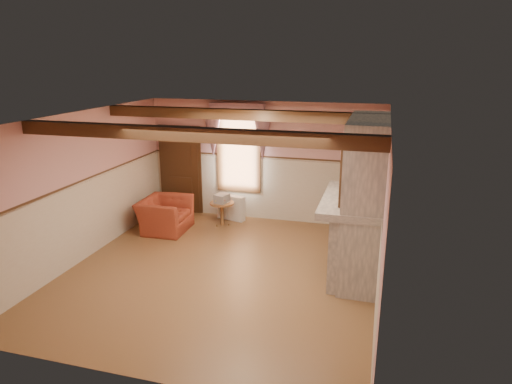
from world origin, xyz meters
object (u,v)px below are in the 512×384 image
(bowl, at_px, (354,196))
(oil_lamp, at_px, (355,186))
(mantel_clock, at_px, (357,180))
(armchair, at_px, (165,215))
(radiator, at_px, (231,207))
(side_table, at_px, (222,214))

(bowl, xyz_separation_m, oil_lamp, (0.00, 0.32, 0.10))
(mantel_clock, bearing_deg, armchair, 177.14)
(oil_lamp, bearing_deg, bowl, -90.00)
(bowl, distance_m, mantel_clock, 0.90)
(radiator, bearing_deg, bowl, -21.00)
(radiator, height_order, bowl, bowl)
(bowl, relative_size, mantel_clock, 1.51)
(side_table, xyz_separation_m, bowl, (3.04, -1.77, 1.19))
(radiator, distance_m, bowl, 3.87)
(mantel_clock, distance_m, oil_lamp, 0.58)
(armchair, distance_m, side_table, 1.30)
(mantel_clock, bearing_deg, radiator, 156.41)
(side_table, relative_size, mantel_clock, 2.31)
(armchair, bearing_deg, bowl, -106.79)
(mantel_clock, bearing_deg, oil_lamp, -90.00)
(bowl, bearing_deg, oil_lamp, 90.00)
(side_table, bearing_deg, mantel_clock, -15.97)
(radiator, bearing_deg, oil_lamp, -16.84)
(armchair, distance_m, radiator, 1.61)
(radiator, xyz_separation_m, bowl, (2.97, -2.19, 1.16))
(oil_lamp, bearing_deg, armchair, 169.28)
(side_table, relative_size, oil_lamp, 1.98)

